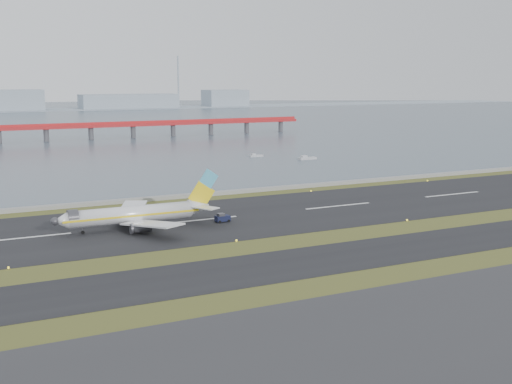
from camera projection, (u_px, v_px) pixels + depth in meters
ground at (252, 250)px, 128.07m from camera, size 1000.00×1000.00×0.00m
apron_strip at (443, 355)px, 79.35m from camera, size 1000.00×50.00×0.10m
taxiway_strip at (280, 265)px, 117.43m from camera, size 1000.00×18.00×0.10m
runway_strip at (198, 220)px, 154.62m from camera, size 1000.00×45.00×0.10m
seawall at (160, 198)px, 181.11m from camera, size 1000.00×2.50×1.00m
bay_water at (15, 119)px, 535.40m from camera, size 1400.00×800.00×1.30m
red_pier at (91, 127)px, 356.78m from camera, size 260.00×5.00×10.20m
far_shoreline at (12, 105)px, 681.89m from camera, size 1400.00×80.00×60.50m
airliner at (138, 214)px, 145.61m from camera, size 38.52×32.89×12.80m
pushback_tug at (222, 218)px, 152.52m from camera, size 3.57×2.24×2.21m
workboat_near at (307, 158)px, 270.45m from camera, size 7.98×2.74×1.92m
workboat_far at (256, 156)px, 280.13m from camera, size 6.21×2.00×1.50m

